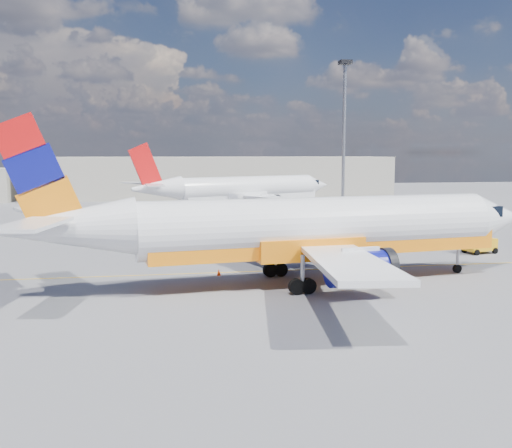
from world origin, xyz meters
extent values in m
plane|color=slate|center=(0.00, 0.00, 0.00)|extent=(240.00, 240.00, 0.00)
cube|color=yellow|center=(0.00, 3.00, 0.01)|extent=(70.00, 0.15, 0.01)
cube|color=#AAA292|center=(5.00, 75.00, 4.00)|extent=(70.00, 14.00, 8.00)
cylinder|color=white|center=(5.34, -1.36, 4.00)|extent=(24.71, 6.91, 3.77)
cone|color=white|center=(19.65, 0.51, 4.00)|extent=(4.89, 4.32, 3.77)
cone|color=white|center=(-10.62, -3.44, 4.39)|extent=(8.17, 4.56, 3.59)
cube|color=black|center=(18.11, 0.31, 4.61)|extent=(2.20, 2.78, 0.78)
cube|color=orange|center=(5.89, -1.28, 2.72)|extent=(24.62, 6.25, 1.33)
cube|color=white|center=(2.68, 6.13, 3.00)|extent=(8.18, 13.70, 0.89)
cube|color=white|center=(4.69, -9.28, 3.00)|extent=(5.05, 13.64, 0.89)
cylinder|color=navy|center=(5.24, 3.67, 1.94)|extent=(4.24, 2.61, 2.11)
cylinder|color=navy|center=(6.54, -6.24, 1.94)|extent=(4.24, 2.61, 2.11)
cylinder|color=black|center=(7.00, 3.90, 1.94)|extent=(0.85, 2.38, 2.33)
cylinder|color=black|center=(8.30, -6.01, 1.94)|extent=(0.85, 2.38, 2.33)
cube|color=orange|center=(-12.28, -3.66, 7.77)|extent=(5.21, 1.01, 6.93)
cube|color=white|center=(-12.74, -0.13, 5.11)|extent=(4.59, 6.06, 0.20)
cube|color=white|center=(-11.82, -7.18, 5.11)|extent=(3.42, 5.90, 0.20)
cylinder|color=gray|center=(16.35, 0.08, 1.39)|extent=(0.22, 0.22, 2.33)
cylinder|color=black|center=(16.35, 0.08, 0.31)|extent=(0.65, 0.34, 0.62)
cylinder|color=black|center=(2.79, 1.00, 0.50)|extent=(1.05, 0.55, 1.00)
cylinder|color=black|center=(3.48, -4.29, 0.50)|extent=(1.05, 0.55, 1.00)
cylinder|color=white|center=(7.57, 45.96, 3.63)|extent=(21.77, 11.71, 3.42)
cone|color=white|center=(19.65, 51.02, 3.63)|extent=(5.04, 4.71, 3.42)
cone|color=white|center=(-5.91, 40.33, 3.98)|extent=(7.76, 5.72, 3.25)
cube|color=black|center=(18.35, 50.47, 4.18)|extent=(2.47, 2.80, 0.71)
cube|color=white|center=(8.03, 46.16, 2.47)|extent=(21.53, 11.15, 1.21)
cube|color=white|center=(3.45, 51.89, 2.72)|extent=(9.81, 11.62, 0.81)
cube|color=white|center=(8.89, 38.88, 2.72)|extent=(5.01, 12.44, 0.81)
cylinder|color=white|center=(6.28, 50.34, 1.76)|extent=(4.08, 3.16, 1.91)
cylinder|color=white|center=(9.78, 41.98, 1.76)|extent=(4.08, 3.16, 1.91)
cylinder|color=black|center=(7.77, 50.96, 1.76)|extent=(1.28, 2.15, 2.12)
cylinder|color=black|center=(11.27, 42.60, 1.76)|extent=(1.28, 2.15, 2.12)
cube|color=red|center=(-7.30, 39.75, 7.05)|extent=(4.48, 2.10, 6.29)
cube|color=white|center=(-8.54, 42.72, 4.63)|extent=(4.96, 5.26, 0.18)
cube|color=white|center=(-6.06, 36.77, 4.63)|extent=(2.62, 5.20, 0.18)
cylinder|color=gray|center=(16.86, 49.85, 1.26)|extent=(0.24, 0.24, 2.12)
cylinder|color=black|center=(16.86, 49.85, 0.28)|extent=(0.61, 0.44, 0.56)
cylinder|color=black|center=(4.78, 47.42, 0.45)|extent=(0.98, 0.70, 0.91)
cylinder|color=black|center=(6.64, 42.96, 0.45)|extent=(0.98, 0.70, 0.91)
cylinder|color=black|center=(21.33, 7.94, 0.26)|extent=(0.56, 0.33, 0.53)
cylinder|color=black|center=(21.68, 6.51, 0.26)|extent=(0.56, 0.33, 0.53)
cylinder|color=black|center=(23.38, 8.44, 0.26)|extent=(0.56, 0.33, 0.53)
cylinder|color=black|center=(23.72, 7.01, 0.26)|extent=(0.56, 0.33, 0.53)
cube|color=#EFA715|center=(22.53, 7.47, 0.79)|extent=(3.01, 2.08, 1.05)
cube|color=black|center=(22.02, 7.35, 1.63)|extent=(1.52, 1.52, 0.63)
cube|color=white|center=(-1.18, 1.89, 0.02)|extent=(0.36, 0.36, 0.04)
cone|color=#FF440A|center=(-1.18, 1.89, 0.27)|extent=(0.31, 0.31, 0.47)
cylinder|color=gray|center=(18.24, 33.39, 9.99)|extent=(0.44, 0.44, 19.98)
cube|color=black|center=(18.24, 33.39, 20.28)|extent=(1.50, 1.50, 0.50)
camera|label=1|loc=(-5.06, -38.38, 8.85)|focal=40.00mm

